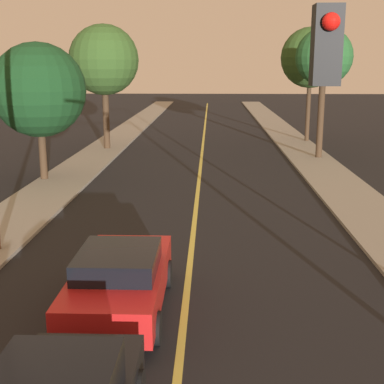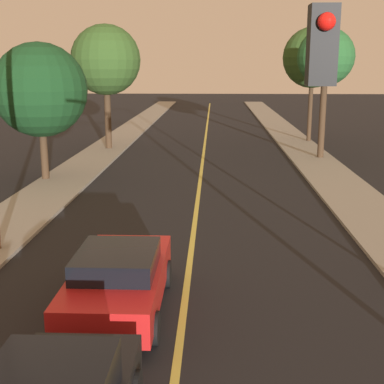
% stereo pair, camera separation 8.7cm
% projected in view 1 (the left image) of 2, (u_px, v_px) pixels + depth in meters
% --- Properties ---
extents(road_surface, '(9.77, 80.00, 0.01)m').
position_uv_depth(road_surface, '(203.00, 141.00, 37.48)').
color(road_surface, black).
rests_on(road_surface, ground).
extents(sidewalk_left, '(2.50, 80.00, 0.12)m').
position_uv_depth(sidewalk_left, '(117.00, 140.00, 37.68)').
color(sidewalk_left, gray).
rests_on(sidewalk_left, ground).
extents(sidewalk_right, '(2.50, 80.00, 0.12)m').
position_uv_depth(sidewalk_right, '(291.00, 140.00, 37.26)').
color(sidewalk_right, gray).
rests_on(sidewalk_right, ground).
extents(car_near_lane_second, '(1.97, 4.36, 1.44)m').
position_uv_depth(car_near_lane_second, '(120.00, 279.00, 11.29)').
color(car_near_lane_second, red).
rests_on(car_near_lane_second, ground).
extents(tree_left_near, '(4.14, 4.14, 6.05)m').
position_uv_depth(tree_left_near, '(39.00, 90.00, 23.48)').
color(tree_left_near, '#3D2B1C').
rests_on(tree_left_near, ground).
extents(tree_left_far, '(4.21, 4.21, 7.47)m').
position_uv_depth(tree_left_far, '(104.00, 60.00, 32.18)').
color(tree_left_far, '#3D2B1C').
rests_on(tree_left_far, ground).
extents(tree_right_near, '(3.09, 3.09, 7.04)m').
position_uv_depth(tree_right_near, '(324.00, 58.00, 28.87)').
color(tree_right_near, '#3D2B1C').
rests_on(tree_right_near, ground).
extents(tree_right_far, '(3.98, 3.98, 7.53)m').
position_uv_depth(tree_right_far, '(311.00, 58.00, 35.43)').
color(tree_right_far, '#3D2B1C').
rests_on(tree_right_far, ground).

